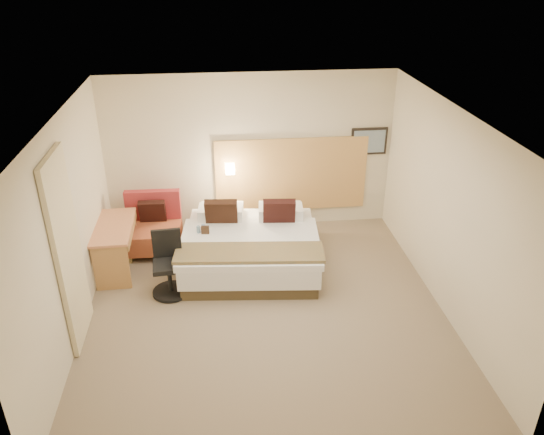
{
  "coord_description": "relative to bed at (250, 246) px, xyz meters",
  "views": [
    {
      "loc": [
        -0.56,
        -5.87,
        4.41
      ],
      "look_at": [
        0.17,
        0.69,
        1.06
      ],
      "focal_mm": 35.0,
      "sensor_mm": 36.0,
      "label": 1
    }
  ],
  "objects": [
    {
      "name": "curtain",
      "position": [
        -2.25,
        -1.46,
        0.89
      ],
      "size": [
        0.06,
        0.9,
        2.42
      ],
      "primitive_type": "cube",
      "color": "beige",
      "rests_on": "wall_left"
    },
    {
      "name": "menu_folder",
      "position": [
        -0.68,
        -0.0,
        0.28
      ],
      "size": [
        0.12,
        0.06,
        0.2
      ],
      "primitive_type": "cube",
      "rotation": [
        0.0,
        0.0,
        -0.14
      ],
      "color": "#382517",
      "rests_on": "side_table"
    },
    {
      "name": "lounge_chair",
      "position": [
        -1.53,
        0.63,
        0.05
      ],
      "size": [
        0.91,
        0.8,
        0.94
      ],
      "color": "#9C8549",
      "rests_on": "floor"
    },
    {
      "name": "art_frame",
      "position": [
        2.13,
        1.27,
        1.17
      ],
      "size": [
        0.62,
        0.03,
        0.47
      ],
      "primitive_type": "cube",
      "color": "black",
      "rests_on": "wall_back"
    },
    {
      "name": "lamp_arm",
      "position": [
        -0.24,
        1.21,
        0.82
      ],
      "size": [
        0.02,
        0.12,
        0.02
      ],
      "primitive_type": "cylinder",
      "rotation": [
        1.57,
        0.0,
        0.0
      ],
      "color": "silver",
      "rests_on": "wall_back"
    },
    {
      "name": "lamp_shade",
      "position": [
        -0.24,
        1.15,
        0.82
      ],
      "size": [
        0.15,
        0.15,
        0.15
      ],
      "primitive_type": "cube",
      "color": "#F6E4BF",
      "rests_on": "wall_back"
    },
    {
      "name": "floor",
      "position": [
        0.11,
        -1.21,
        -0.34
      ],
      "size": [
        4.8,
        5.0,
        0.02
      ],
      "primitive_type": "cube",
      "color": "#816F57",
      "rests_on": "ground"
    },
    {
      "name": "bottle_b",
      "position": [
        -0.7,
        0.09,
        0.27
      ],
      "size": [
        0.06,
        0.06,
        0.18
      ],
      "primitive_type": "cylinder",
      "rotation": [
        0.0,
        0.0,
        -0.14
      ],
      "color": "#96BAE8",
      "rests_on": "side_table"
    },
    {
      "name": "art_canvas",
      "position": [
        2.13,
        1.25,
        1.17
      ],
      "size": [
        0.54,
        0.01,
        0.39
      ],
      "primitive_type": "cube",
      "color": "gray",
      "rests_on": "wall_back"
    },
    {
      "name": "wall_right",
      "position": [
        2.52,
        -1.21,
        1.02
      ],
      "size": [
        0.02,
        5.0,
        2.7
      ],
      "primitive_type": "cube",
      "color": "beige",
      "rests_on": "floor"
    },
    {
      "name": "desk_chair",
      "position": [
        -1.2,
        -0.63,
        0.06
      ],
      "size": [
        0.56,
        0.56,
        0.93
      ],
      "color": "black",
      "rests_on": "floor"
    },
    {
      "name": "wall_front",
      "position": [
        0.11,
        -3.72,
        1.02
      ],
      "size": [
        4.8,
        0.02,
        2.7
      ],
      "primitive_type": "cube",
      "color": "beige",
      "rests_on": "floor"
    },
    {
      "name": "side_table",
      "position": [
        -0.73,
        0.02,
        -0.04
      ],
      "size": [
        0.51,
        0.51,
        0.5
      ],
      "color": "silver",
      "rests_on": "floor"
    },
    {
      "name": "desk",
      "position": [
        -2.0,
        0.09,
        0.26
      ],
      "size": [
        0.57,
        1.2,
        0.75
      ],
      "color": "#CA7A4F",
      "rests_on": "floor"
    },
    {
      "name": "wall_back",
      "position": [
        0.11,
        1.3,
        1.02
      ],
      "size": [
        4.8,
        0.02,
        2.7
      ],
      "primitive_type": "cube",
      "color": "beige",
      "rests_on": "floor"
    },
    {
      "name": "headboard_panel",
      "position": [
        0.81,
        1.26,
        0.62
      ],
      "size": [
        2.6,
        0.04,
        1.3
      ],
      "primitive_type": "cube",
      "color": "tan",
      "rests_on": "wall_back"
    },
    {
      "name": "ceiling",
      "position": [
        0.11,
        -1.21,
        2.38
      ],
      "size": [
        4.8,
        5.0,
        0.02
      ],
      "primitive_type": "cube",
      "color": "white",
      "rests_on": "floor"
    },
    {
      "name": "bed",
      "position": [
        0.0,
        0.0,
        0.0
      ],
      "size": [
        2.21,
        2.17,
        1.0
      ],
      "color": "#433621",
      "rests_on": "floor"
    },
    {
      "name": "bottle_a",
      "position": [
        -0.78,
        0.04,
        0.27
      ],
      "size": [
        0.06,
        0.06,
        0.18
      ],
      "primitive_type": "cylinder",
      "rotation": [
        0.0,
        0.0,
        -0.14
      ],
      "color": "#78A0BA",
      "rests_on": "side_table"
    },
    {
      "name": "wall_left",
      "position": [
        -2.3,
        -1.21,
        1.02
      ],
      "size": [
        0.02,
        5.0,
        2.7
      ],
      "primitive_type": "cube",
      "color": "beige",
      "rests_on": "floor"
    }
  ]
}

